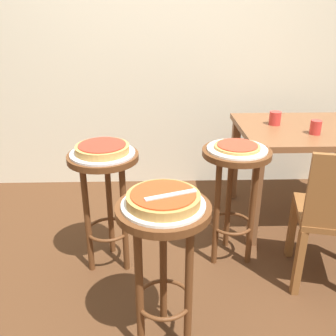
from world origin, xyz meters
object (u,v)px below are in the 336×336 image
object	(u,v)px
pizza_foreground	(163,198)
pizza_server_knife	(171,195)
serving_plate_foreground	(163,205)
serving_plate_middle	(103,153)
cup_near_edge	(316,127)
stool_foreground	(164,245)
stool_middle	(105,185)
cup_far_edge	(275,118)
pizza_middle	(102,148)
pizza_leftside	(237,146)
stool_leftside	(235,180)
serving_plate_leftside	(237,149)
dining_table	(307,142)

from	to	relation	value
pizza_foreground	pizza_server_knife	size ratio (longest dim) A/B	1.39
serving_plate_foreground	serving_plate_middle	distance (m)	0.68
pizza_foreground	pizza_server_knife	distance (m)	0.04
cup_near_edge	stool_foreground	bearing A→B (deg)	-136.50
stool_foreground	serving_plate_middle	size ratio (longest dim) A/B	2.03
stool_middle	cup_far_edge	xyz separation A→B (m)	(1.14, 0.59, 0.22)
cup_near_edge	cup_far_edge	bearing A→B (deg)	132.04
pizza_middle	pizza_leftside	bearing A→B (deg)	3.40
stool_leftside	pizza_leftside	size ratio (longest dim) A/B	2.80
stool_middle	pizza_server_knife	world-z (taller)	pizza_server_knife
stool_foreground	serving_plate_middle	world-z (taller)	serving_plate_middle
serving_plate_middle	serving_plate_leftside	xyz separation A→B (m)	(0.76, 0.05, 0.00)
serving_plate_middle	pizza_leftside	size ratio (longest dim) A/B	1.38
dining_table	cup_near_edge	distance (m)	0.22
pizza_middle	dining_table	xyz separation A→B (m)	(1.38, 0.52, -0.16)
stool_foreground	stool_leftside	bearing A→B (deg)	55.95
pizza_foreground	pizza_middle	bearing A→B (deg)	118.66
pizza_foreground	stool_middle	xyz separation A→B (m)	(-0.33, 0.60, -0.22)
stool_foreground	serving_plate_leftside	distance (m)	0.80
serving_plate_foreground	pizza_server_knife	bearing A→B (deg)	-33.69
stool_leftside	pizza_foreground	bearing A→B (deg)	-124.05
pizza_server_knife	pizza_leftside	bearing A→B (deg)	38.33
pizza_leftside	cup_far_edge	size ratio (longest dim) A/B	2.80
pizza_leftside	cup_near_edge	xyz separation A→B (m)	(0.58, 0.32, 0.01)
pizza_middle	cup_near_edge	world-z (taller)	cup_near_edge
stool_leftside	serving_plate_foreground	bearing A→B (deg)	-124.05
stool_leftside	cup_near_edge	bearing A→B (deg)	28.91
stool_foreground	dining_table	bearing A→B (deg)	46.94
serving_plate_foreground	pizza_server_knife	size ratio (longest dim) A/B	1.59
serving_plate_leftside	stool_foreground	bearing A→B (deg)	-124.05
stool_middle	cup_far_edge	distance (m)	1.31
stool_foreground	serving_plate_foreground	world-z (taller)	serving_plate_foreground
stool_foreground	pizza_middle	bearing A→B (deg)	118.66
serving_plate_middle	serving_plate_leftside	size ratio (longest dim) A/B	1.05
serving_plate_middle	pizza_leftside	bearing A→B (deg)	3.40
pizza_leftside	cup_near_edge	bearing A→B (deg)	28.91
pizza_server_knife	stool_middle	bearing A→B (deg)	99.73
stool_foreground	pizza_leftside	xyz separation A→B (m)	(0.44, 0.65, 0.21)
serving_plate_foreground	cup_far_edge	bearing A→B (deg)	55.56
pizza_leftside	serving_plate_leftside	bearing A→B (deg)	-135.00
dining_table	pizza_middle	bearing A→B (deg)	-159.24
stool_foreground	pizza_server_knife	xyz separation A→B (m)	(0.03, -0.02, 0.25)
stool_middle	pizza_middle	xyz separation A→B (m)	(-0.00, 0.00, 0.22)
dining_table	pizza_server_knife	bearing A→B (deg)	-131.72
serving_plate_middle	dining_table	xyz separation A→B (m)	(1.38, 0.52, -0.13)
stool_middle	dining_table	bearing A→B (deg)	20.76
stool_leftside	serving_plate_leftside	distance (m)	0.20
stool_leftside	cup_far_edge	bearing A→B (deg)	55.10
pizza_middle	serving_plate_leftside	distance (m)	0.77
pizza_foreground	stool_leftside	bearing A→B (deg)	55.95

